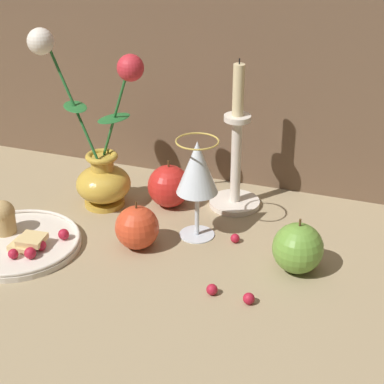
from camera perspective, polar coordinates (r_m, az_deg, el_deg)
name	(u,v)px	position (r m, az deg, el deg)	size (l,w,h in m)	color
ground_plane	(151,242)	(1.12, -3.64, -4.47)	(2.40, 2.40, 0.00)	#9E8966
vase	(100,159)	(1.21, -8.17, 2.94)	(0.20, 0.10, 0.34)	gold
plate_with_pastries	(16,239)	(1.15, -15.36, -4.06)	(0.22, 0.22, 0.07)	silver
wine_glass	(197,171)	(1.08, 0.46, 1.91)	(0.07, 0.07, 0.18)	silver
candlestick	(236,163)	(1.20, 3.92, 2.62)	(0.10, 0.10, 0.29)	silver
apple_beside_vase	(298,249)	(1.04, 9.36, -5.01)	(0.08, 0.08, 0.09)	#669938
apple_near_glass	(137,228)	(1.09, -4.91, -3.16)	(0.08, 0.08, 0.09)	#D14223
apple_at_table_edge	(169,186)	(1.22, -2.06, 0.53)	(0.08, 0.08, 0.09)	red
berry_near_plate	(212,290)	(0.99, 1.79, -8.66)	(0.02, 0.02, 0.02)	#AD192D
berry_front_center	(249,299)	(0.98, 5.07, -9.41)	(0.02, 0.02, 0.02)	#AD192D
berry_by_glass_stem	(283,245)	(1.11, 8.13, -4.67)	(0.02, 0.02, 0.02)	#AD192D
berry_under_candlestick	(235,238)	(1.12, 3.85, -4.13)	(0.02, 0.02, 0.02)	#AD192D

